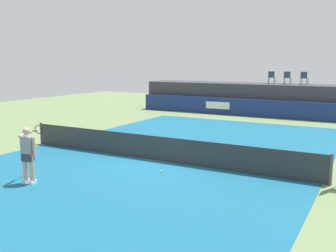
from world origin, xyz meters
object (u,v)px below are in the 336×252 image
Objects in this scene: spectator_chair_center at (304,78)px; net_post_near at (41,133)px; net_post_far at (331,170)px; tennis_ball at (161,171)px; spectator_chair_left at (287,77)px; tennis_player at (28,153)px; spectator_chair_far_left at (272,77)px.

net_post_near is (-8.89, -15.32, -2.19)m from spectator_chair_center.
tennis_ball is at bearing -165.57° from net_post_far.
tennis_ball is (-0.59, -16.71, -2.66)m from spectator_chair_left.
tennis_player reaches higher than tennis_ball.
tennis_player is (4.15, -4.32, 0.46)m from net_post_near.
spectator_chair_left is (1.14, -0.12, 0.00)m from spectator_chair_far_left.
spectator_chair_left is 1.00× the size of spectator_chair_center.
spectator_chair_far_left and spectator_chair_left have the same top height.
tennis_player is at bearing -46.18° from net_post_near.
spectator_chair_center is at bearing 76.42° from tennis_player.
net_post_far is (5.79, -15.49, -2.19)m from spectator_chair_far_left.
spectator_chair_left reaches higher than net_post_far.
spectator_chair_far_left is at bearing 91.87° from tennis_ball.
spectator_chair_left is 20.09m from tennis_player.
spectator_chair_far_left is at bearing 66.87° from net_post_near.
spectator_chair_far_left is 1.14m from spectator_chair_left.
spectator_chair_far_left is 0.89× the size of net_post_far.
spectator_chair_left reaches higher than tennis_ball.
spectator_chair_center is 0.89× the size of net_post_near.
net_post_near is at bearing 133.82° from tennis_player.
spectator_chair_far_left is 16.98m from net_post_near.
spectator_chair_left is 1.14m from spectator_chair_center.
tennis_player reaches higher than net_post_far.
spectator_chair_far_left is 20.04m from tennis_player.
spectator_chair_far_left is 17.05m from tennis_ball.
spectator_chair_center is (1.14, -0.05, 0.00)m from spectator_chair_left.
spectator_chair_left is 0.89× the size of net_post_near.
net_post_far reaches higher than tennis_ball.
spectator_chair_center is at bearing 102.90° from net_post_far.
spectator_chair_left is at bearing 106.83° from net_post_far.
spectator_chair_left reaches higher than tennis_player.
spectator_chair_center reaches higher than tennis_player.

